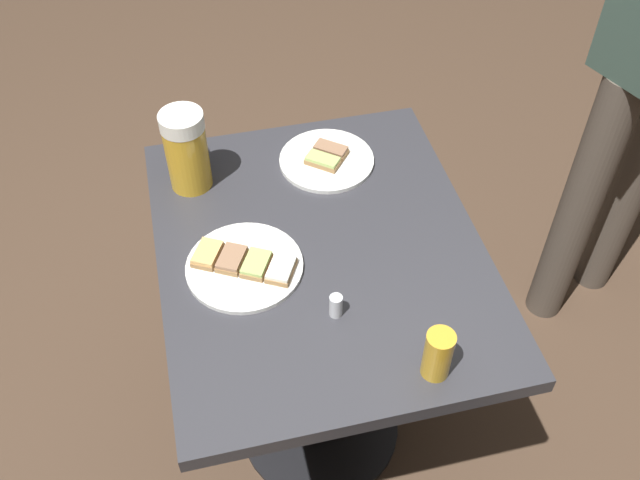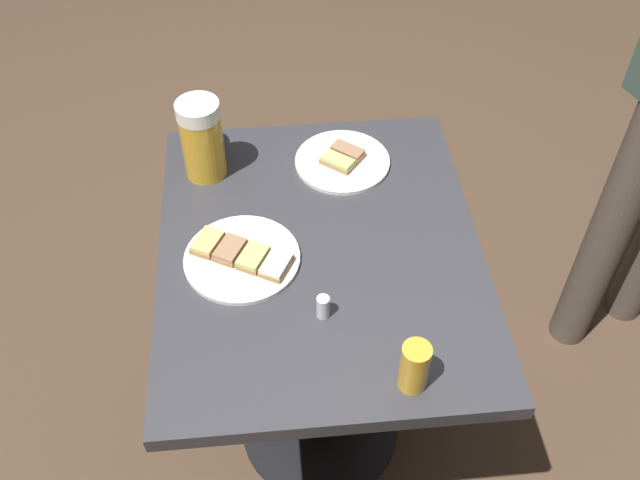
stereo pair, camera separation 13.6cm
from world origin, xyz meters
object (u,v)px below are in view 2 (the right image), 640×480
object	(u,v)px
beer_mug	(202,138)
salt_shaker	(323,307)
beer_glass_small	(414,367)
plate_near	(242,257)
plate_far	(342,161)

from	to	relation	value
beer_mug	salt_shaker	bearing A→B (deg)	-152.57
beer_glass_small	salt_shaker	world-z (taller)	beer_glass_small
beer_glass_small	salt_shaker	size ratio (longest dim) A/B	2.09
plate_near	salt_shaker	size ratio (longest dim) A/B	4.71
beer_mug	salt_shaker	world-z (taller)	beer_mug
plate_far	salt_shaker	world-z (taller)	salt_shaker
beer_mug	beer_glass_small	xyz separation A→B (m)	(-0.59, -0.36, -0.04)
plate_far	beer_mug	distance (m)	0.32
plate_far	beer_mug	world-z (taller)	beer_mug
beer_glass_small	plate_near	bearing A→B (deg)	42.58
plate_far	plate_near	bearing A→B (deg)	139.44
plate_far	beer_mug	bearing A→B (deg)	89.30
plate_near	plate_far	bearing A→B (deg)	-40.56
beer_mug	salt_shaker	size ratio (longest dim) A/B	3.80
plate_far	beer_glass_small	distance (m)	0.59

